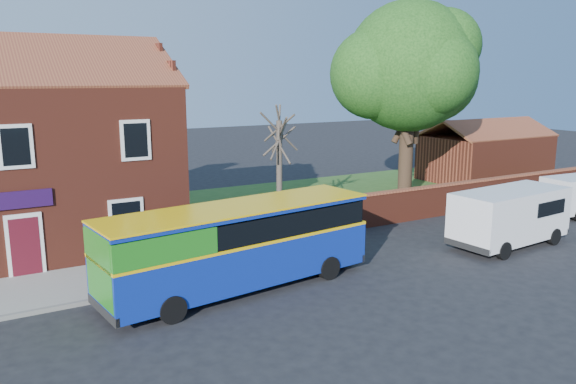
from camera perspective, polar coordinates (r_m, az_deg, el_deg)
ground at (r=17.04m, az=2.38°, el=-12.22°), size 120.00×120.00×0.00m
pavement at (r=20.18m, az=-24.43°, el=-9.24°), size 18.00×3.50×0.12m
kerb at (r=18.54m, az=-23.89°, el=-10.99°), size 18.00×0.15×0.14m
grass_strip at (r=34.45m, az=9.29°, el=-0.03°), size 26.00×12.00×0.04m
shop_building at (r=24.97m, az=-26.42°, el=2.41°), size 12.30×8.13×10.50m
boundary_wall at (r=29.97m, az=16.54°, el=-0.56°), size 22.00×0.38×1.60m
outbuilding at (r=40.40m, az=19.39°, el=3.45°), size 8.20×5.06×4.17m
bus at (r=18.25m, az=-5.76°, el=-5.26°), size 9.45×3.49×2.81m
van_near at (r=24.83m, az=21.62°, el=-2.16°), size 5.52×2.58×2.36m
large_tree at (r=32.50m, az=12.11°, el=11.96°), size 9.04×7.15×11.03m
bare_tree at (r=26.54m, az=-0.88°, el=2.64°), size 2.00×2.39×5.35m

